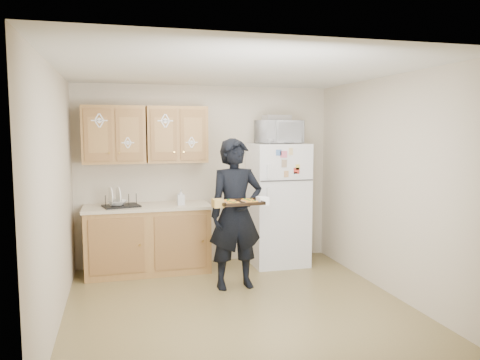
# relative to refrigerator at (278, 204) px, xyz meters

# --- Properties ---
(floor) EXTENTS (3.60, 3.60, 0.00)m
(floor) POSITION_rel_refrigerator_xyz_m (-0.95, -1.43, -0.85)
(floor) COLOR brown
(floor) RESTS_ON ground
(ceiling) EXTENTS (3.60, 3.60, 0.00)m
(ceiling) POSITION_rel_refrigerator_xyz_m (-0.95, -1.43, 1.65)
(ceiling) COLOR silver
(ceiling) RESTS_ON wall_back
(wall_back) EXTENTS (3.60, 0.04, 2.50)m
(wall_back) POSITION_rel_refrigerator_xyz_m (-0.95, 0.37, 0.40)
(wall_back) COLOR beige
(wall_back) RESTS_ON floor
(wall_front) EXTENTS (3.60, 0.04, 2.50)m
(wall_front) POSITION_rel_refrigerator_xyz_m (-0.95, -3.23, 0.40)
(wall_front) COLOR beige
(wall_front) RESTS_ON floor
(wall_left) EXTENTS (0.04, 3.60, 2.50)m
(wall_left) POSITION_rel_refrigerator_xyz_m (-2.75, -1.43, 0.40)
(wall_left) COLOR beige
(wall_left) RESTS_ON floor
(wall_right) EXTENTS (0.04, 3.60, 2.50)m
(wall_right) POSITION_rel_refrigerator_xyz_m (0.85, -1.43, 0.40)
(wall_right) COLOR beige
(wall_right) RESTS_ON floor
(refrigerator) EXTENTS (0.75, 0.70, 1.70)m
(refrigerator) POSITION_rel_refrigerator_xyz_m (0.00, 0.00, 0.00)
(refrigerator) COLOR white
(refrigerator) RESTS_ON floor
(base_cabinet) EXTENTS (1.60, 0.60, 0.86)m
(base_cabinet) POSITION_rel_refrigerator_xyz_m (-1.80, 0.05, -0.42)
(base_cabinet) COLOR brown
(base_cabinet) RESTS_ON floor
(countertop) EXTENTS (1.64, 0.64, 0.04)m
(countertop) POSITION_rel_refrigerator_xyz_m (-1.80, 0.05, 0.03)
(countertop) COLOR beige
(countertop) RESTS_ON base_cabinet
(upper_cab_left) EXTENTS (0.80, 0.33, 0.75)m
(upper_cab_left) POSITION_rel_refrigerator_xyz_m (-2.20, 0.18, 0.98)
(upper_cab_left) COLOR brown
(upper_cab_left) RESTS_ON wall_back
(upper_cab_right) EXTENTS (0.80, 0.33, 0.75)m
(upper_cab_right) POSITION_rel_refrigerator_xyz_m (-1.38, 0.18, 0.98)
(upper_cab_right) COLOR brown
(upper_cab_right) RESTS_ON wall_back
(cereal_box) EXTENTS (0.20, 0.07, 0.32)m
(cereal_box) POSITION_rel_refrigerator_xyz_m (0.52, 0.24, -0.69)
(cereal_box) COLOR #EFCD54
(cereal_box) RESTS_ON floor
(person) EXTENTS (0.68, 0.47, 1.79)m
(person) POSITION_rel_refrigerator_xyz_m (-0.82, -0.83, 0.04)
(person) COLOR black
(person) RESTS_ON floor
(baking_tray) EXTENTS (0.50, 0.38, 0.04)m
(baking_tray) POSITION_rel_refrigerator_xyz_m (-0.84, -1.13, 0.22)
(baking_tray) COLOR black
(baking_tray) RESTS_ON person
(pizza_front_left) EXTENTS (0.16, 0.16, 0.02)m
(pizza_front_left) POSITION_rel_refrigerator_xyz_m (-0.95, -1.22, 0.24)
(pizza_front_left) COLOR #FFAE20
(pizza_front_left) RESTS_ON baking_tray
(pizza_front_right) EXTENTS (0.16, 0.16, 0.02)m
(pizza_front_right) POSITION_rel_refrigerator_xyz_m (-0.73, -1.20, 0.24)
(pizza_front_right) COLOR #FFAE20
(pizza_front_right) RESTS_ON baking_tray
(pizza_back_left) EXTENTS (0.16, 0.16, 0.02)m
(pizza_back_left) POSITION_rel_refrigerator_xyz_m (-0.96, -1.06, 0.24)
(pizza_back_left) COLOR #FFAE20
(pizza_back_left) RESTS_ON baking_tray
(pizza_back_right) EXTENTS (0.16, 0.16, 0.02)m
(pizza_back_right) POSITION_rel_refrigerator_xyz_m (-0.74, -1.05, 0.24)
(pizza_back_right) COLOR #FFAE20
(pizza_back_right) RESTS_ON baking_tray
(microwave) EXTENTS (0.63, 0.48, 0.32)m
(microwave) POSITION_rel_refrigerator_xyz_m (-0.01, -0.05, 1.01)
(microwave) COLOR white
(microwave) RESTS_ON refrigerator
(foil_pan) EXTENTS (0.36, 0.26, 0.07)m
(foil_pan) POSITION_rel_refrigerator_xyz_m (-0.03, -0.02, 1.20)
(foil_pan) COLOR silver
(foil_pan) RESTS_ON microwave
(dish_rack) EXTENTS (0.51, 0.43, 0.18)m
(dish_rack) POSITION_rel_refrigerator_xyz_m (-2.13, 0.02, 0.14)
(dish_rack) COLOR black
(dish_rack) RESTS_ON countertop
(bowl) EXTENTS (0.29, 0.29, 0.06)m
(bowl) POSITION_rel_refrigerator_xyz_m (-2.18, 0.02, 0.10)
(bowl) COLOR white
(bowl) RESTS_ON dish_rack
(soap_bottle) EXTENTS (0.10, 0.10, 0.21)m
(soap_bottle) POSITION_rel_refrigerator_xyz_m (-1.37, -0.03, 0.15)
(soap_bottle) COLOR white
(soap_bottle) RESTS_ON countertop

